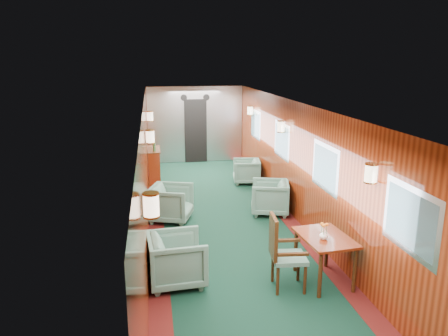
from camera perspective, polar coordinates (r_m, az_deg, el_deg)
name	(u,v)px	position (r m, az deg, el deg)	size (l,w,h in m)	color
room	(228,148)	(8.02, 0.49, 2.64)	(12.00, 12.10, 2.40)	black
bulkhead	(195,125)	(13.87, -3.76, 5.64)	(2.98, 0.17, 2.39)	silver
windows_right	(300,152)	(8.67, 9.94, 2.06)	(0.02, 8.60, 0.80)	silver
wall_sconces	(223,134)	(8.54, -0.17, 4.41)	(2.97, 7.97, 0.25)	#FFE9C6
dining_table	(325,244)	(6.65, 13.03, -9.60)	(0.75, 1.01, 0.71)	maroon
side_chair	(282,250)	(6.35, 7.59, -10.53)	(0.53, 0.56, 1.10)	#204B43
credenza	(154,165)	(11.77, -9.11, 0.36)	(0.32, 1.01, 1.18)	maroon
flower_vase	(324,235)	(6.48, 12.89, -8.51)	(0.12, 0.12, 0.13)	white
armchair_left_near	(177,259)	(6.56, -6.17, -11.79)	(0.80, 0.82, 0.75)	#204B43
armchair_left_far	(171,203)	(8.97, -6.94, -4.57)	(0.79, 0.81, 0.74)	#204B43
armchair_right_near	(270,197)	(9.36, 6.00, -3.83)	(0.76, 0.78, 0.71)	#204B43
armchair_right_far	(246,171)	(11.59, 2.94, -0.43)	(0.68, 0.70, 0.64)	#204B43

